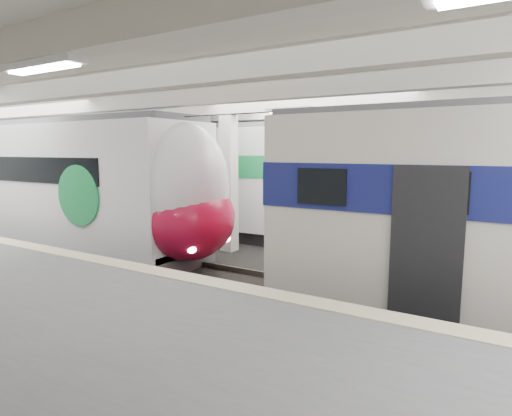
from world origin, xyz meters
The scene contains 3 objects.
station_hall centered at (0.00, -1.74, 3.24)m, with size 36.00×24.00×5.75m.
modern_emu centered at (-7.93, 0.00, 2.35)m, with size 15.03×3.10×4.79m.
far_train centered at (-3.22, 5.50, 2.47)m, with size 15.26×3.73×4.79m.
Camera 1 is at (5.93, -9.87, 3.73)m, focal length 30.00 mm.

